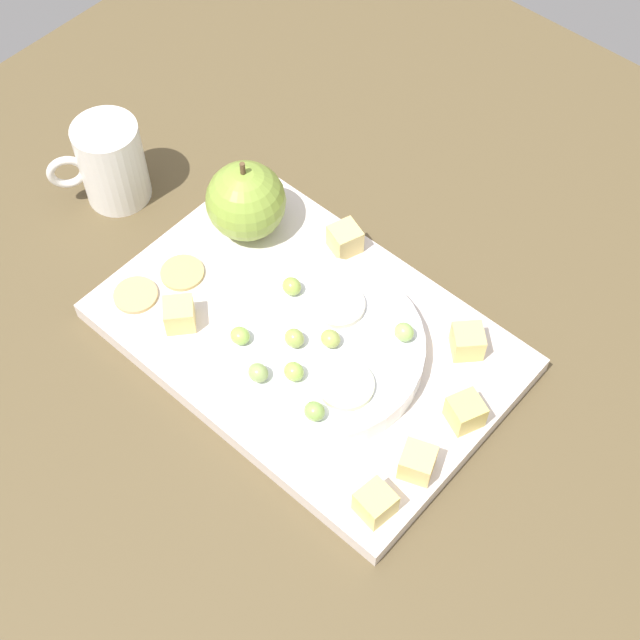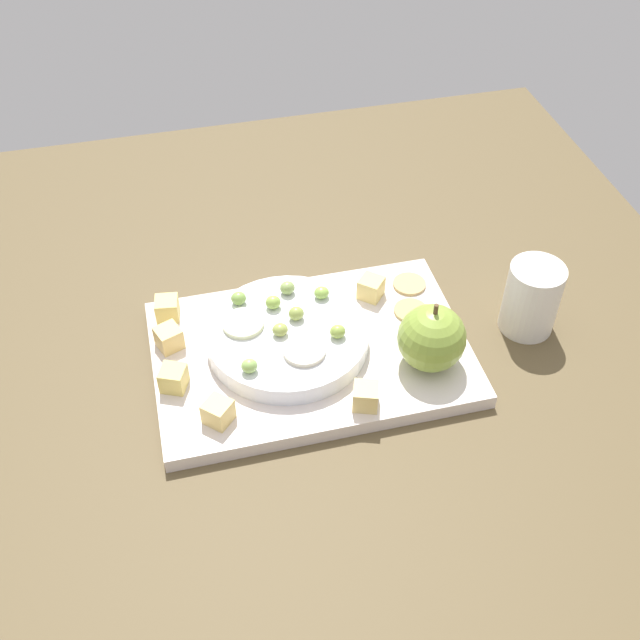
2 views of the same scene
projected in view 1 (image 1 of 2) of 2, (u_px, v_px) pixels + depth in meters
table at (343, 390)px, 85.08cm from camera, size 114.89×109.21×4.18cm
platter at (307, 338)px, 84.71cm from camera, size 36.35×24.29×1.87cm
serving_dish at (318, 349)px, 81.53cm from camera, size 18.84×18.84×2.34cm
apple_whole at (246, 201)px, 87.71cm from camera, size 7.69×7.69×7.69cm
apple_stem at (243, 168)px, 84.04cm from camera, size 0.50×0.50×1.20cm
cheese_cube_0 at (375, 503)px, 73.17cm from camera, size 3.03×3.03×2.69cm
cheese_cube_1 at (179, 314)px, 83.39cm from camera, size 3.79×3.79×2.69cm
cheese_cube_2 at (465, 412)px, 77.78cm from camera, size 3.53×3.53×2.69cm
cheese_cube_3 at (417, 462)px, 75.16cm from camera, size 3.47×3.47×2.69cm
cheese_cube_4 at (467, 341)px, 81.76cm from camera, size 3.80×3.80×2.69cm
cheese_cube_5 at (345, 239)px, 88.32cm from camera, size 3.42×3.42×2.69cm
cracker_0 at (136, 295)px, 86.02cm from camera, size 4.14×4.14×0.40cm
cracker_1 at (182, 273)px, 87.48cm from camera, size 4.14×4.14×0.40cm
grape_0 at (292, 286)px, 82.92cm from camera, size 1.80×1.62×1.61cm
grape_1 at (329, 340)px, 79.73cm from camera, size 1.80×1.62×1.50cm
grape_2 at (314, 411)px, 75.77cm from camera, size 1.80×1.62×1.62cm
grape_3 at (294, 338)px, 79.76cm from camera, size 1.80×1.62×1.67cm
grape_4 at (404, 332)px, 80.12cm from camera, size 1.80×1.62×1.67cm
grape_5 at (294, 372)px, 77.89cm from camera, size 1.80×1.62×1.64cm
grape_6 at (240, 336)px, 80.03cm from camera, size 1.80×1.62×1.46cm
grape_7 at (258, 373)px, 77.82cm from camera, size 1.80×1.62×1.64cm
apple_slice_0 at (338, 305)px, 82.39cm from camera, size 4.81×4.81×0.60cm
apple_slice_1 at (346, 385)px, 77.73cm from camera, size 4.81×4.81×0.60cm
cup at (111, 163)px, 92.09cm from camera, size 7.04×9.01×9.14cm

